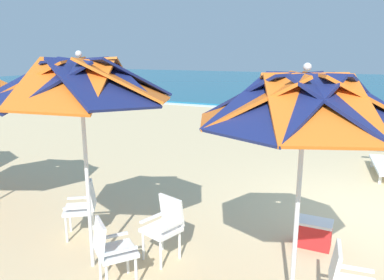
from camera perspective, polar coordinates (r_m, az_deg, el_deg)
The scene contains 9 objects.
ground_plane at distance 7.38m, azimuth 26.84°, elevation -10.38°, with size 80.00×80.00×0.00m, color beige.
sea at distance 36.70m, azimuth 26.26°, elevation 7.61°, with size 80.00×36.00×0.10m, color #19607F.
surf_foam at distance 18.50m, azimuth 26.39°, elevation 3.22°, with size 80.00×0.70×0.01m, color white.
beach_umbrella_0 at distance 3.77m, azimuth 17.01°, elevation 5.62°, with size 2.19×2.19×2.69m.
beach_umbrella_1 at distance 4.64m, azimuth -16.80°, elevation 8.44°, with size 2.27×2.27×2.81m.
plastic_chair_1 at distance 4.71m, azimuth -12.38°, elevation -16.02°, with size 0.63×0.63×0.87m.
plastic_chair_2 at distance 5.20m, azimuth -4.22°, elevation -12.82°, with size 0.55×0.57×0.87m.
plastic_chair_3 at distance 6.00m, azimuth -16.39°, elevation -9.67°, with size 0.63×0.62×0.87m.
cooler_box at distance 5.88m, azimuth 18.29°, elevation -13.47°, with size 0.50×0.34×0.40m.
Camera 1 is at (-0.37, -6.83, 2.77)m, focal length 34.59 mm.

